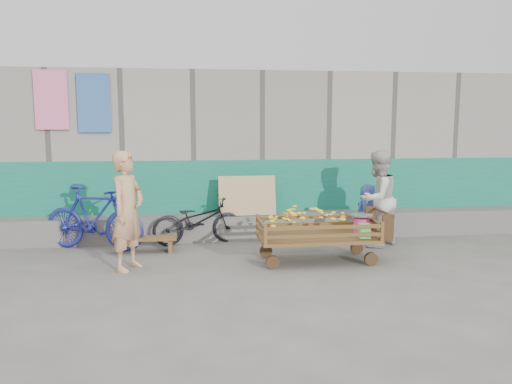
{
  "coord_description": "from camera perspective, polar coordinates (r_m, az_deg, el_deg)",
  "views": [
    {
      "loc": [
        -0.65,
        -6.38,
        2.04
      ],
      "look_at": [
        0.32,
        1.2,
        1.0
      ],
      "focal_mm": 35.0,
      "sensor_mm": 36.0,
      "label": 1
    }
  ],
  "objects": [
    {
      "name": "bicycle_blue",
      "position": [
        8.54,
        -18.04,
        -2.84
      ],
      "size": [
        1.82,
        1.08,
        1.06
      ],
      "primitive_type": "imported",
      "rotation": [
        0.0,
        0.0,
        1.21
      ],
      "color": "navy",
      "rests_on": "ground"
    },
    {
      "name": "building_wall",
      "position": [
        10.46,
        -3.77,
        4.58
      ],
      "size": [
        12.0,
        3.5,
        3.0
      ],
      "color": "gray",
      "rests_on": "ground"
    },
    {
      "name": "bench",
      "position": [
        8.21,
        -12.52,
        -5.51
      ],
      "size": [
        0.99,
        0.3,
        0.25
      ],
      "color": "#533A1F",
      "rests_on": "ground"
    },
    {
      "name": "ground",
      "position": [
        6.73,
        -1.46,
        -9.9
      ],
      "size": [
        80.0,
        80.0,
        0.0
      ],
      "primitive_type": "plane",
      "color": "#57544F",
      "rests_on": "ground"
    },
    {
      "name": "vendor_man",
      "position": [
        7.19,
        -14.46,
        -2.11
      ],
      "size": [
        0.64,
        0.73,
        1.68
      ],
      "primitive_type": "imported",
      "rotation": [
        0.0,
        0.0,
        1.09
      ],
      "color": "tan",
      "rests_on": "ground"
    },
    {
      "name": "bicycle_dark",
      "position": [
        8.58,
        -6.64,
        -3.26
      ],
      "size": [
        1.62,
        0.8,
        0.82
      ],
      "primitive_type": "imported",
      "rotation": [
        0.0,
        0.0,
        1.74
      ],
      "color": "black",
      "rests_on": "ground"
    },
    {
      "name": "child",
      "position": [
        9.01,
        12.62,
        -2.26
      ],
      "size": [
        0.56,
        0.45,
        1.0
      ],
      "primitive_type": "imported",
      "rotation": [
        0.0,
        0.0,
        3.44
      ],
      "color": "#3B4D9C",
      "rests_on": "ground"
    },
    {
      "name": "banana_cart",
      "position": [
        7.47,
        6.8,
        -3.8
      ],
      "size": [
        1.91,
        0.87,
        0.81
      ],
      "color": "#533A1F",
      "rests_on": "ground"
    },
    {
      "name": "woman",
      "position": [
        8.55,
        13.69,
        -0.76
      ],
      "size": [
        0.99,
        0.94,
        1.61
      ],
      "primitive_type": "imported",
      "rotation": [
        0.0,
        0.0,
        3.73
      ],
      "color": "beige",
      "rests_on": "ground"
    }
  ]
}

